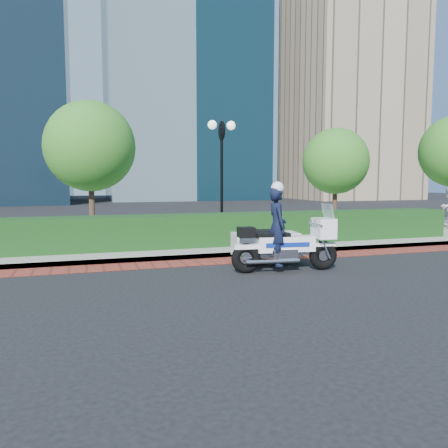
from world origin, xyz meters
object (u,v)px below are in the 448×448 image
object	(u,v)px
tree_b	(90,147)
tree_c	(336,161)
police_motorcycle	(276,239)
pedestrian	(448,207)
lamppost	(222,160)

from	to	relation	value
tree_b	tree_c	world-z (taller)	tree_b
tree_c	police_motorcycle	world-z (taller)	tree_c
police_motorcycle	pedestrian	size ratio (longest dim) A/B	1.49
pedestrian	lamppost	bearing A→B (deg)	-9.40
lamppost	police_motorcycle	world-z (taller)	lamppost
lamppost	tree_b	distance (m)	4.71
tree_b	pedestrian	distance (m)	15.18
tree_b	pedestrian	xyz separation A→B (m)	(14.95, -1.22, -2.37)
lamppost	pedestrian	world-z (taller)	lamppost
tree_c	pedestrian	bearing A→B (deg)	-13.86
tree_b	police_motorcycle	distance (m)	8.18
tree_c	tree_b	bearing A→B (deg)	180.00
pedestrian	tree_b	bearing A→B (deg)	-14.51
lamppost	police_motorcycle	bearing A→B (deg)	-91.84
tree_c	lamppost	bearing A→B (deg)	-166.70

